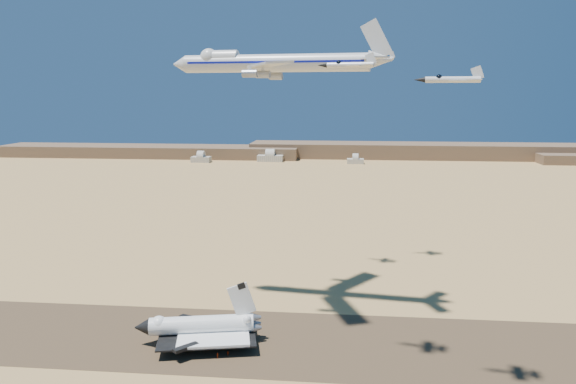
# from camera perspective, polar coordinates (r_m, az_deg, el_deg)

# --- Properties ---
(ground) EXTENTS (1200.00, 1200.00, 0.00)m
(ground) POSITION_cam_1_polar(r_m,az_deg,el_deg) (190.80, -3.21, -14.86)
(ground) COLOR tan
(ground) RESTS_ON ground
(runway) EXTENTS (600.00, 50.00, 0.06)m
(runway) POSITION_cam_1_polar(r_m,az_deg,el_deg) (190.79, -3.21, -14.85)
(runway) COLOR brown
(runway) RESTS_ON ground
(ridgeline) EXTENTS (960.00, 90.00, 18.00)m
(ridgeline) POSITION_cam_1_polar(r_m,az_deg,el_deg) (702.93, 8.86, 3.99)
(ridgeline) COLOR #7F6546
(ridgeline) RESTS_ON ground
(hangars) EXTENTS (200.50, 29.50, 30.00)m
(hangars) POSITION_cam_1_polar(r_m,az_deg,el_deg) (660.06, -2.22, 3.47)
(hangars) COLOR beige
(hangars) RESTS_ON ground
(shuttle) EXTENTS (40.73, 30.54, 20.07)m
(shuttle) POSITION_cam_1_polar(r_m,az_deg,el_deg) (189.31, -8.87, -13.38)
(shuttle) COLOR white
(shuttle) RESTS_ON runway
(carrier_747) EXTENTS (80.41, 61.68, 19.97)m
(carrier_747) POSITION_cam_1_polar(r_m,az_deg,el_deg) (205.31, -2.01, 12.96)
(carrier_747) COLOR silver
(crew_a) EXTENTS (0.61, 0.76, 1.81)m
(crew_a) POSITION_cam_1_polar(r_m,az_deg,el_deg) (185.23, -8.12, -15.42)
(crew_a) COLOR #EE420E
(crew_a) RESTS_ON runway
(crew_b) EXTENTS (0.81, 0.94, 1.67)m
(crew_b) POSITION_cam_1_polar(r_m,az_deg,el_deg) (180.41, -7.16, -16.15)
(crew_b) COLOR #EE420E
(crew_b) RESTS_ON runway
(crew_c) EXTENTS (1.01, 0.93, 1.56)m
(crew_c) POSITION_cam_1_polar(r_m,az_deg,el_deg) (181.41, -6.12, -15.99)
(crew_c) COLOR #EE420E
(crew_c) RESTS_ON runway
(chase_jet_a) EXTENTS (16.20, 9.20, 4.08)m
(chase_jet_a) POSITION_cam_1_polar(r_m,az_deg,el_deg) (158.38, 6.22, 12.73)
(chase_jet_a) COLOR silver
(chase_jet_b) EXTENTS (16.68, 9.20, 4.16)m
(chase_jet_b) POSITION_cam_1_polar(r_m,az_deg,el_deg) (146.53, 16.24, 10.93)
(chase_jet_b) COLOR silver
(chase_jet_c) EXTENTS (14.31, 8.32, 3.64)m
(chase_jet_c) POSITION_cam_1_polar(r_m,az_deg,el_deg) (251.92, 3.97, 13.21)
(chase_jet_c) COLOR silver
(chase_jet_d) EXTENTS (14.86, 7.87, 3.70)m
(chase_jet_d) POSITION_cam_1_polar(r_m,az_deg,el_deg) (266.75, 9.33, 13.27)
(chase_jet_d) COLOR silver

